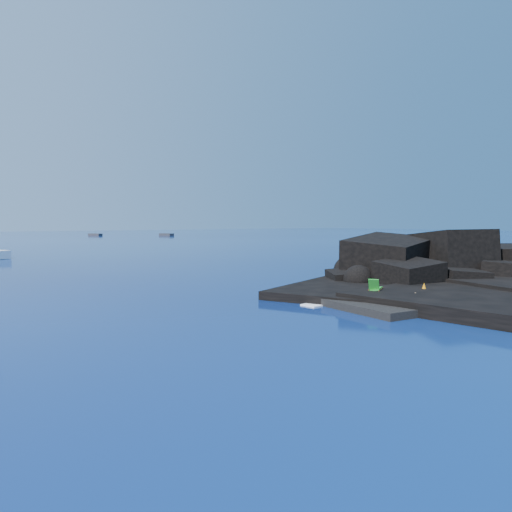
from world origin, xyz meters
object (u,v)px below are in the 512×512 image
at_px(marker_cone, 424,288).
at_px(distant_boat_a, 95,236).
at_px(distant_boat_b, 166,236).
at_px(sunbather, 408,296).
at_px(deck_chair, 376,285).

bearing_deg(marker_cone, distant_boat_a, 78.33).
xyz_separation_m(marker_cone, distant_boat_b, (41.62, 112.23, -0.64)).
distance_m(sunbather, distant_boat_b, 120.96).
height_order(sunbather, distant_boat_a, sunbather).
xyz_separation_m(marker_cone, distant_boat_a, (25.78, 124.82, -0.64)).
height_order(distant_boat_a, distant_boat_b, distant_boat_b).
distance_m(deck_chair, distant_boat_a, 126.63).
bearing_deg(sunbather, distant_boat_a, 87.68).
xyz_separation_m(deck_chair, sunbather, (0.09, -1.87, -0.31)).
bearing_deg(distant_boat_a, sunbather, -124.12).
xyz_separation_m(deck_chair, marker_cone, (2.17, -1.32, -0.19)).
distance_m(marker_cone, distant_boat_a, 127.45).
xyz_separation_m(distant_boat_a, distant_boat_b, (15.84, -12.59, 0.00)).
height_order(sunbather, marker_cone, marker_cone).
relative_size(distant_boat_a, distant_boat_b, 0.91).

